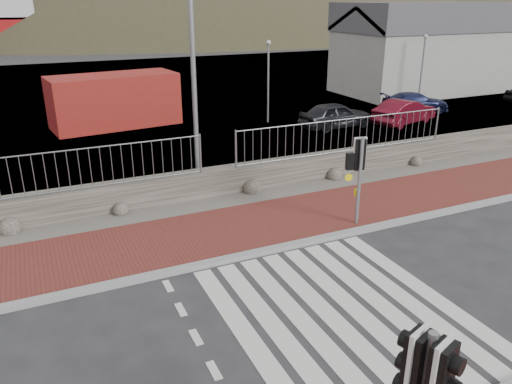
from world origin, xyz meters
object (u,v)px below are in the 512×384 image
streetlight (196,33)px  car_b (404,112)px  shipping_container (114,101)px  car_a (336,115)px  traffic_signal_far (360,163)px  car_c (415,102)px

streetlight → car_b: 13.96m
car_b → shipping_container: bearing=51.3°
car_a → shipping_container: bearing=60.1°
traffic_signal_far → car_c: (11.95, 11.21, -1.31)m
streetlight → car_b: (12.45, 4.52, -4.41)m
traffic_signal_far → car_a: traffic_signal_far is taller
shipping_container → car_a: bearing=-34.0°
streetlight → traffic_signal_far: bearing=-76.8°
car_b → car_c: (2.46, 1.98, -0.08)m
traffic_signal_far → streetlight: streetlight is taller
car_a → streetlight: bearing=117.9°
shipping_container → car_c: (15.96, -3.76, -0.72)m
car_c → shipping_container: bearing=89.3°
streetlight → shipping_container: size_ratio=1.46×
shipping_container → car_c: 16.41m
streetlight → car_c: streetlight is taller
car_b → car_a: bearing=62.8°
car_a → car_b: size_ratio=0.98×
car_a → car_b: bearing=-104.5°
traffic_signal_far → shipping_container: size_ratio=0.42×
car_a → car_c: bearing=-81.7°
streetlight → shipping_container: 10.97m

